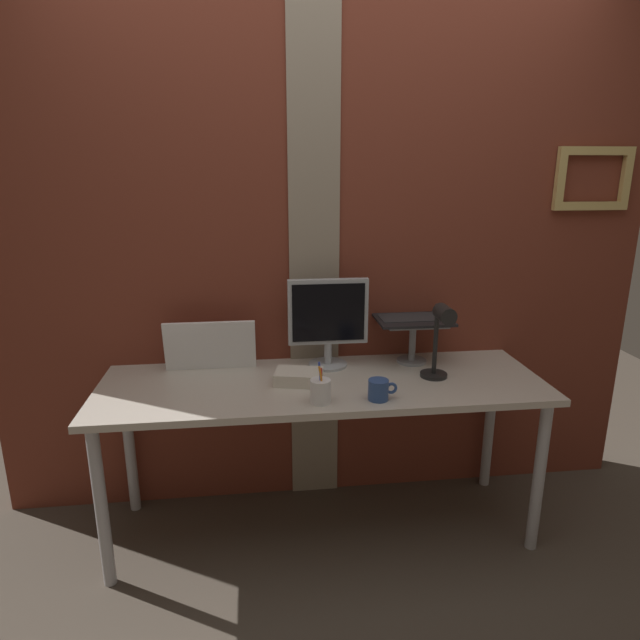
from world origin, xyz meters
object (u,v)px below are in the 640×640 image
laptop (410,306)px  desk_lamp (440,334)px  coffee_mug (379,390)px  whiteboard_panel (210,346)px  monitor (328,317)px  pen_cup (320,391)px

laptop → desk_lamp: (0.05, -0.32, -0.04)m
desk_lamp → coffee_mug: size_ratio=2.93×
whiteboard_panel → desk_lamp: (0.99, -0.26, 0.10)m
coffee_mug → whiteboard_panel: bearing=148.6°
monitor → pen_cup: bearing=-101.8°
monitor → coffee_mug: monitor is taller
whiteboard_panel → pen_cup: bearing=-42.8°
monitor → coffee_mug: (0.15, -0.40, -0.19)m
monitor → whiteboard_panel: bearing=178.1°
whiteboard_panel → desk_lamp: desk_lamp is taller
monitor → pen_cup: (-0.08, -0.40, -0.19)m
monitor → laptop: laptop is taller
desk_lamp → monitor: bearing=151.4°
whiteboard_panel → coffee_mug: size_ratio=3.46×
whiteboard_panel → laptop: bearing=3.2°
whiteboard_panel → desk_lamp: size_ratio=1.18×
monitor → whiteboard_panel: (-0.54, 0.02, -0.12)m
desk_lamp → pen_cup: (-0.53, -0.16, -0.17)m
monitor → coffee_mug: 0.47m
monitor → coffee_mug: size_ratio=3.48×
laptop → whiteboard_panel: laptop is taller
monitor → whiteboard_panel: monitor is taller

